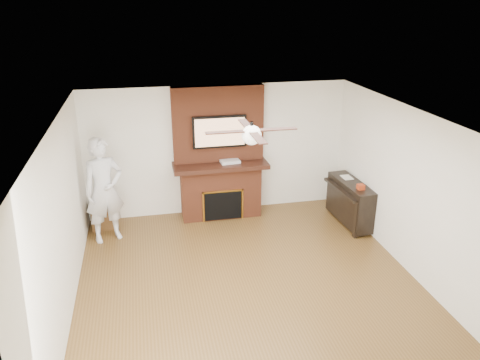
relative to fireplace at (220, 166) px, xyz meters
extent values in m
cube|color=#573A19|center=(0.00, -2.55, -1.09)|extent=(5.36, 5.86, 0.18)
cube|color=white|center=(0.00, -2.55, 1.59)|extent=(5.36, 5.86, 0.18)
cube|color=white|center=(0.00, 0.29, 0.25)|extent=(5.36, 0.18, 2.50)
cube|color=white|center=(0.00, -5.39, 0.25)|extent=(5.36, 0.18, 2.50)
cube|color=white|center=(-2.59, -2.55, 0.25)|extent=(0.18, 5.86, 2.50)
cube|color=white|center=(2.59, -2.55, 0.25)|extent=(0.18, 5.86, 2.50)
cube|color=brown|center=(0.00, -0.05, -0.50)|extent=(1.50, 0.50, 1.00)
cube|color=black|center=(0.00, -0.08, 0.04)|extent=(1.78, 0.64, 0.08)
cube|color=brown|center=(0.00, 0.10, 0.79)|extent=(1.70, 0.20, 1.42)
cube|color=black|center=(0.00, -0.30, -0.69)|extent=(0.70, 0.06, 0.55)
cube|color=#BF8C2D|center=(0.00, -0.31, -0.40)|extent=(0.78, 0.02, 0.03)
cube|color=#BF8C2D|center=(-0.38, -0.31, -0.69)|extent=(0.03, 0.02, 0.61)
cube|color=#BF8C2D|center=(0.38, -0.31, -0.69)|extent=(0.03, 0.02, 0.61)
cube|color=black|center=(0.00, -0.04, 0.68)|extent=(1.00, 0.07, 0.60)
cube|color=tan|center=(0.00, -0.08, 0.68)|extent=(0.92, 0.01, 0.52)
cylinder|color=black|center=(0.00, -2.55, 1.43)|extent=(0.04, 0.04, 0.14)
sphere|color=white|center=(0.00, -2.55, 1.32)|extent=(0.26, 0.26, 0.26)
cube|color=black|center=(0.33, -2.55, 1.38)|extent=(0.55, 0.11, 0.01)
cube|color=black|center=(0.00, -2.22, 1.38)|extent=(0.11, 0.55, 0.01)
cube|color=black|center=(-0.33, -2.55, 1.38)|extent=(0.55, 0.11, 0.01)
cube|color=black|center=(0.00, -2.88, 1.38)|extent=(0.11, 0.55, 0.01)
imported|color=silver|center=(-2.10, -0.60, -0.07)|extent=(0.79, 0.66, 1.85)
cube|color=#533317|center=(-2.20, -0.07, -0.77)|extent=(0.51, 0.51, 0.45)
cube|color=#323335|center=(-2.20, -0.07, -0.50)|extent=(0.39, 0.32, 0.09)
cube|color=black|center=(2.31, -0.91, -0.56)|extent=(0.44, 1.28, 0.77)
cube|color=black|center=(2.17, -1.47, -0.66)|extent=(0.06, 0.10, 0.68)
cube|color=black|center=(2.17, -0.35, -0.66)|extent=(0.06, 0.10, 0.68)
cube|color=black|center=(2.09, -0.91, -0.30)|extent=(0.20, 1.17, 0.05)
cube|color=silver|center=(2.31, -0.67, -0.17)|extent=(0.17, 0.24, 0.01)
cube|color=#A83414|center=(2.31, -1.25, -0.13)|extent=(0.12, 0.12, 0.09)
cube|color=silver|center=(0.18, -0.10, 0.11)|extent=(0.38, 0.24, 0.05)
cylinder|color=#458B37|center=(-0.05, -0.24, -0.95)|extent=(0.07, 0.07, 0.08)
cylinder|color=#C0B198|center=(0.05, -0.19, -0.95)|extent=(0.08, 0.08, 0.09)
cylinder|color=#3864AA|center=(0.21, -0.16, -0.96)|extent=(0.05, 0.05, 0.08)
camera|label=1|loc=(-1.38, -8.25, 3.01)|focal=35.00mm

